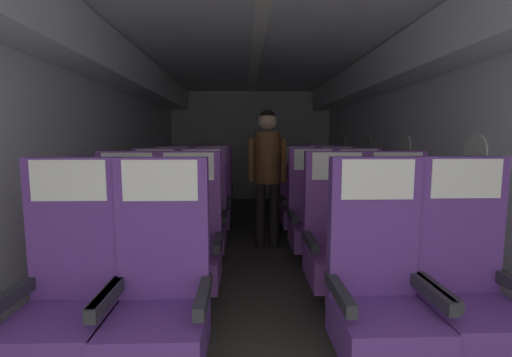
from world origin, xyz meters
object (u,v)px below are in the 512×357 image
Objects in this scene: seat_d_right_window at (300,202)px; seat_e_left_window at (184,192)px; seat_c_right_aisle at (360,217)px; seat_d_left_window at (172,203)px; seat_b_right_aisle at (399,243)px; seat_b_right_window at (338,244)px; seat_a_left_window at (67,298)px; seat_d_right_aisle at (337,202)px; seat_d_left_aisle at (211,203)px; flight_attendant at (267,164)px; seat_a_left_aisle at (160,298)px; seat_c_left_window at (155,219)px; seat_c_right_window at (314,218)px; seat_e_right_window at (291,192)px; seat_e_left_aisle at (216,192)px; seat_b_left_aisle at (189,245)px; seat_a_right_window at (380,295)px; seat_e_right_aisle at (322,192)px; seat_a_right_aisle at (469,291)px; seat_b_left_window at (127,245)px; seat_c_left_aisle at (202,219)px.

seat_e_left_window is at bearing 151.61° from seat_d_right_window.
seat_d_left_window is (-1.97, 0.82, 0.00)m from seat_c_right_aisle.
seat_b_right_aisle is 1.00× the size of seat_b_right_window.
seat_a_left_window is at bearing -121.33° from seat_d_right_window.
seat_b_right_aisle is at bearing -89.51° from seat_d_right_aisle.
flight_attendant is (0.65, -0.22, 0.48)m from seat_d_left_aisle.
seat_c_left_window is (-0.44, 1.69, 0.00)m from seat_a_left_aisle.
seat_c_left_window is at bearing 179.98° from seat_c_right_aisle.
seat_c_right_window is 0.96m from seat_d_right_aisle.
seat_d_right_aisle is 0.95m from seat_e_right_window.
seat_d_right_aisle is at bearing -165.22° from flight_attendant.
seat_c_right_window is at bearing -57.62° from seat_e_left_aisle.
seat_b_left_aisle is 1.00× the size of seat_d_left_aisle.
seat_a_right_window is at bearing -38.64° from seat_b_left_aisle.
seat_a_left_aisle is at bearing -121.28° from seat_d_right_aisle.
seat_a_left_window is at bearing -114.54° from seat_e_right_window.
seat_c_right_aisle and seat_e_right_window have the same top height.
seat_b_right_aisle is 1.00× the size of seat_e_right_aisle.
seat_c_left_window is 1.00× the size of seat_e_right_window.
seat_b_right_aisle is at bearing -40.02° from seat_d_left_window.
seat_a_right_window is 2.37m from flight_attendant.
seat_a_right_window is 2.92m from seat_d_left_window.
seat_d_left_aisle is at bearing -17.54° from flight_attendant.
seat_c_left_window is 1.72m from seat_e_left_aisle.
seat_a_right_aisle is at bearing -90.57° from seat_b_right_aisle.
seat_e_left_window is (-1.98, 2.48, 0.00)m from seat_b_right_aisle.
seat_d_left_aisle is at bearing -60.44° from seat_e_left_window.
seat_a_right_window is at bearing -90.16° from seat_d_right_window.
seat_d_right_aisle is (1.97, 2.49, 0.00)m from seat_a_left_window.
seat_c_right_aisle is at bearing 90.84° from seat_b_right_aisle.
seat_e_right_window is at bearing -110.43° from flight_attendant.
seat_c_right_window and seat_d_left_window have the same top height.
seat_b_right_window and seat_e_right_window have the same top height.
seat_b_left_window is at bearing -121.32° from seat_e_right_window.
seat_a_left_window is 3.36m from seat_e_left_aisle.
seat_a_left_window is 2.49m from seat_d_left_window.
seat_c_right_aisle is at bearing 90.14° from seat_a_right_aisle.
seat_c_right_window is (0.00, 1.66, 0.00)m from seat_a_right_window.
seat_e_left_window is 1.52m from seat_e_right_window.
seat_c_left_aisle and seat_c_right_window have the same top height.
seat_a_left_aisle is 1.00× the size of seat_e_right_aisle.
seat_b_right_aisle is at bearing -89.16° from seat_c_right_aisle.
seat_a_right_aisle is 2.58m from seat_c_left_window.
seat_a_left_aisle is 1.53m from seat_a_right_aisle.
flight_attendant reaches higher than seat_b_left_aisle.
seat_e_right_aisle is (1.96, 3.32, 0.00)m from seat_a_left_window.
flight_attendant reaches higher than seat_c_right_window.
seat_b_left_aisle and seat_d_left_window have the same top height.
seat_a_right_aisle is at bearing -61.54° from seat_b_right_window.
seat_e_left_aisle is 1.07m from seat_e_right_window.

